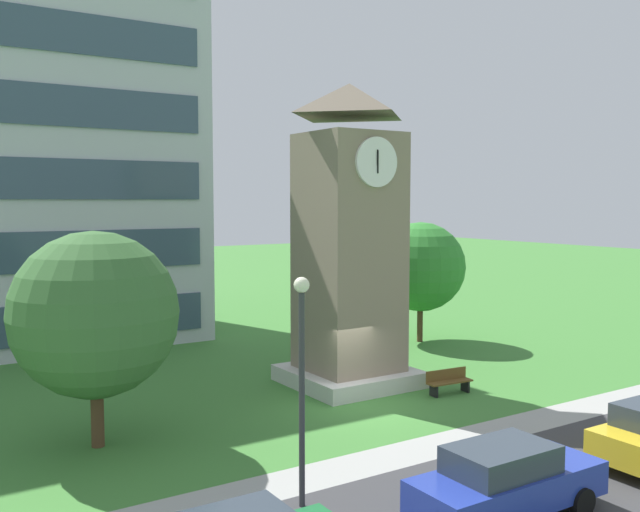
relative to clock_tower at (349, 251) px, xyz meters
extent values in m
plane|color=#3D7A33|center=(-1.33, -2.61, -5.13)|extent=(160.00, 160.00, 0.00)
cube|color=#38383A|center=(-1.33, -11.38, -5.13)|extent=(120.00, 7.20, 0.01)
cube|color=#9E9E99|center=(-1.33, -6.98, -5.13)|extent=(120.00, 1.60, 0.01)
cube|color=gray|center=(-0.01, 0.01, -0.35)|extent=(3.26, 3.26, 9.57)
cube|color=beige|center=(-0.01, 0.01, -4.83)|extent=(4.39, 4.39, 0.60)
pyramid|color=#6A5D4D|center=(-0.01, 0.01, 5.66)|extent=(3.58, 3.58, 1.23)
cylinder|color=white|center=(-0.01, -1.68, 3.28)|extent=(1.79, 0.12, 1.79)
cylinder|color=white|center=(1.68, 0.01, 3.28)|extent=(0.12, 1.79, 1.79)
cube|color=black|center=(-0.01, -1.75, 3.45)|extent=(0.08, 0.07, 0.54)
cube|color=black|center=(-0.01, -1.76, 3.28)|extent=(0.03, 0.06, 0.81)
cube|color=brown|center=(2.26, -3.19, -4.68)|extent=(1.83, 0.63, 0.06)
cube|color=brown|center=(2.28, -2.97, -4.45)|extent=(1.80, 0.20, 0.40)
cube|color=black|center=(1.55, -3.13, -4.91)|extent=(0.12, 0.44, 0.45)
cube|color=black|center=(2.98, -3.25, -4.91)|extent=(0.12, 0.44, 0.45)
cylinder|color=#333338|center=(-7.15, -8.30, -2.65)|extent=(0.14, 0.14, 4.98)
sphere|color=#F2EFCC|center=(-7.15, -8.30, 0.02)|extent=(0.36, 0.36, 0.36)
cylinder|color=#513823|center=(7.66, 4.70, -4.02)|extent=(0.29, 0.29, 2.22)
sphere|color=#2F802E|center=(7.66, 4.70, -1.36)|extent=(4.43, 4.43, 4.43)
cylinder|color=#513823|center=(-10.03, -1.75, -4.05)|extent=(0.37, 0.37, 2.17)
sphere|color=#366531|center=(-10.03, -1.75, -1.30)|extent=(4.75, 4.75, 4.75)
cube|color=#23389E|center=(-3.62, -11.28, -4.42)|extent=(4.73, 1.77, 0.76)
cube|color=#2D3842|center=(-3.85, -11.28, -3.74)|extent=(2.37, 1.54, 0.60)
cylinder|color=black|center=(-2.15, -10.44, -4.80)|extent=(0.66, 0.22, 0.66)
cylinder|color=black|center=(-2.16, -12.14, -4.80)|extent=(0.66, 0.22, 0.66)
cylinder|color=black|center=(-5.07, -10.42, -4.80)|extent=(0.66, 0.22, 0.66)
cylinder|color=black|center=(0.97, -10.43, -4.80)|extent=(0.66, 0.22, 0.66)
camera|label=1|loc=(-15.30, -21.71, 1.93)|focal=39.36mm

